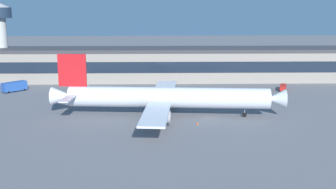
# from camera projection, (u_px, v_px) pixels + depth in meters

# --- Properties ---
(ground_plane) EXTENTS (600.00, 600.00, 0.00)m
(ground_plane) POSITION_uv_depth(u_px,v_px,m) (209.00, 118.00, 113.45)
(ground_plane) COLOR slate
(terminal_building) EXTENTS (188.86, 17.32, 12.73)m
(terminal_building) POSITION_uv_depth(u_px,v_px,m) (192.00, 64.00, 167.94)
(terminal_building) COLOR gray
(terminal_building) RESTS_ON ground_plane
(airliner) EXTENTS (62.82, 54.02, 16.51)m
(airliner) POSITION_uv_depth(u_px,v_px,m) (165.00, 97.00, 114.31)
(airliner) COLOR silver
(airliner) RESTS_ON ground_plane
(control_tower) EXTENTS (9.80, 9.80, 30.23)m
(control_tower) POSITION_uv_depth(u_px,v_px,m) (0.00, 32.00, 167.02)
(control_tower) COLOR #B7B7B2
(control_tower) RESTS_ON ground_plane
(fuel_truck) EXTENTS (7.75, 8.07, 3.35)m
(fuel_truck) POSITION_uv_depth(u_px,v_px,m) (14.00, 86.00, 146.67)
(fuel_truck) COLOR #2651A5
(fuel_truck) RESTS_ON ground_plane
(belt_loader) EXTENTS (3.89, 6.70, 1.95)m
(belt_loader) POSITION_uv_depth(u_px,v_px,m) (283.00, 87.00, 148.73)
(belt_loader) COLOR red
(belt_loader) RESTS_ON ground_plane
(traffic_cone_0) EXTENTS (0.53, 0.53, 0.67)m
(traffic_cone_0) POSITION_uv_depth(u_px,v_px,m) (197.00, 123.00, 106.92)
(traffic_cone_0) COLOR #F2590C
(traffic_cone_0) RESTS_ON ground_plane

